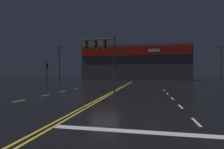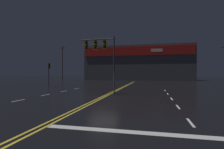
# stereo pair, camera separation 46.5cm
# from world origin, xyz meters

# --- Properties ---
(ground_plane) EXTENTS (200.00, 200.00, 0.00)m
(ground_plane) POSITION_xyz_m (0.00, 0.00, 0.00)
(ground_plane) COLOR black
(road_markings) EXTENTS (17.51, 60.00, 0.01)m
(road_markings) POSITION_xyz_m (1.30, -1.97, 0.00)
(road_markings) COLOR gold
(road_markings) RESTS_ON ground
(traffic_signal_median) EXTENTS (3.54, 0.36, 5.89)m
(traffic_signal_median) POSITION_xyz_m (-0.92, 1.98, 4.61)
(traffic_signal_median) COLOR #38383D
(traffic_signal_median) RESTS_ON ground
(traffic_signal_corner_northwest) EXTENTS (0.42, 0.36, 3.93)m
(traffic_signal_corner_northwest) POSITION_xyz_m (-13.14, 11.92, 2.89)
(traffic_signal_corner_northwest) COLOR #38383D
(traffic_signal_corner_northwest) RESTS_ON ground
(building_backdrop) EXTENTS (32.75, 10.23, 10.58)m
(building_backdrop) POSITION_xyz_m (0.00, 41.32, 5.31)
(building_backdrop) COLOR #4C4C51
(building_backdrop) RESTS_ON ground
(utility_pole_row) EXTENTS (48.56, 0.26, 10.78)m
(utility_pole_row) POSITION_xyz_m (-1.63, 35.36, 5.28)
(utility_pole_row) COLOR #4C3828
(utility_pole_row) RESTS_ON ground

